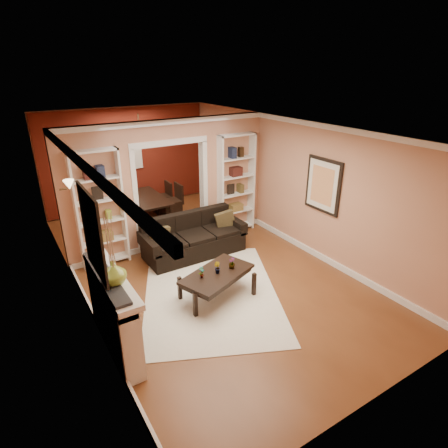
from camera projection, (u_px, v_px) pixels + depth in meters
floor at (199, 264)px, 7.50m from camera, size 8.00×8.00×0.00m
ceiling at (195, 127)px, 6.44m from camera, size 8.00×8.00×0.00m
wall_back at (127, 159)px, 10.09m from camera, size 8.00×0.00×8.00m
wall_front at (380, 312)px, 3.85m from camera, size 8.00×0.00×8.00m
wall_left at (71, 226)px, 5.88m from camera, size 0.00×8.00×8.00m
wall_right at (289, 182)px, 8.06m from camera, size 0.00×8.00×8.00m
partition_wall at (170, 185)px, 7.91m from camera, size 4.50×0.15×2.70m
red_back_panel at (128, 160)px, 10.08m from camera, size 4.44×0.04×2.64m
dining_window at (127, 152)px, 9.96m from camera, size 0.78×0.03×0.98m
area_rug at (211, 292)px, 6.56m from camera, size 3.35×3.80×0.01m
sofa at (194, 236)px, 7.75m from camera, size 2.13×0.92×0.83m
pillow_left at (160, 236)px, 7.30m from camera, size 0.40×0.15×0.39m
pillow_right at (225, 220)px, 8.03m from camera, size 0.41×0.21×0.40m
coffee_table at (217, 285)px, 6.36m from camera, size 1.42×1.08×0.48m
plant_left at (202, 272)px, 6.08m from camera, size 0.13×0.12×0.21m
plant_center at (217, 268)px, 6.22m from camera, size 0.10×0.12×0.20m
plant_right at (232, 263)px, 6.37m from camera, size 0.12×0.12×0.20m
bookshelf_left at (100, 210)px, 7.10m from camera, size 0.90×0.30×2.30m
bookshelf_right at (236, 184)px, 8.61m from camera, size 0.90×0.30×2.30m
fireplace at (115, 313)px, 5.09m from camera, size 0.32×1.70×1.16m
vase at (114, 273)px, 4.62m from camera, size 0.38×0.38×0.32m
mirror at (92, 234)px, 4.54m from camera, size 0.03×0.95×1.10m
wall_sconce at (66, 187)px, 6.17m from camera, size 0.18×0.18×0.22m
framed_art at (323, 185)px, 7.19m from camera, size 0.04×0.85×1.05m
dining_table at (146, 208)px, 9.57m from camera, size 1.71×0.95×0.60m
dining_chair_nw at (129, 212)px, 9.02m from camera, size 0.52×0.52×0.82m
dining_chair_ne at (170, 202)px, 9.54m from camera, size 0.58×0.58×0.93m
dining_chair_sw at (121, 205)px, 9.49m from camera, size 0.54×0.54×0.82m
dining_chair_se at (161, 197)px, 10.03m from camera, size 0.48×0.48×0.83m
chandelier at (142, 141)px, 8.82m from camera, size 0.50×0.50×0.30m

